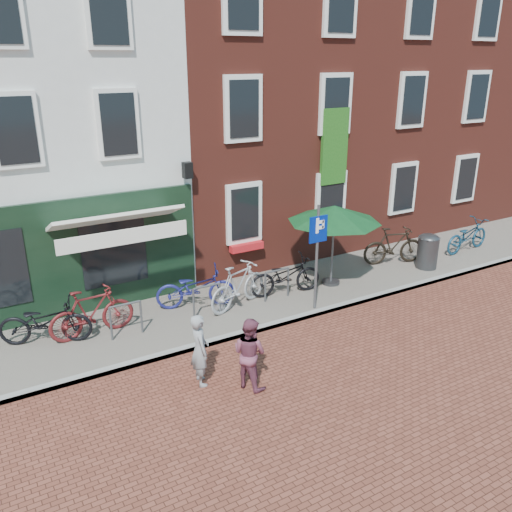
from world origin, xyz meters
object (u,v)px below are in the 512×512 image
bicycle_5 (394,246)px  parking_sign (317,244)px  woman (200,350)px  bicycle_0 (45,321)px  bicycle_2 (196,288)px  bicycle_4 (285,276)px  bicycle_3 (238,286)px  boy (250,353)px  parasol (335,211)px  litter_bin (428,249)px  bicycle_6 (467,236)px  bicycle_1 (92,312)px

bicycle_5 → parking_sign: bearing=127.6°
woman → bicycle_0: (-2.37, 2.98, -0.12)m
bicycle_2 → bicycle_4: bearing=-82.2°
woman → bicycle_4: woman is taller
bicycle_3 → bicycle_2: bearing=41.4°
woman → boy: 0.97m
parasol → litter_bin: bearing=-8.3°
bicycle_4 → bicycle_6: same height
bicycle_0 → bicycle_4: size_ratio=1.00×
bicycle_0 → bicycle_3: bicycle_3 is taller
parking_sign → bicycle_1: size_ratio=1.40×
boy → bicycle_3: bearing=-48.3°
bicycle_4 → bicycle_5: bearing=-77.7°
litter_bin → bicycle_3: size_ratio=0.59×
litter_bin → bicycle_3: (-6.17, 0.47, -0.00)m
bicycle_3 → bicycle_6: 8.41m
bicycle_6 → bicycle_4: bearing=83.8°
boy → bicycle_1: boy is taller
bicycle_0 → bicycle_5: bicycle_5 is taller
bicycle_3 → bicycle_5: bearing=-106.1°
bicycle_6 → boy: bearing=101.8°
woman → bicycle_0: woman is taller
woman → bicycle_2: woman is taller
boy → bicycle_4: (2.83, 3.11, -0.11)m
parking_sign → parasol: (1.32, 1.06, 0.39)m
bicycle_3 → parking_sign: bearing=-142.1°
litter_bin → woman: bearing=-166.5°
bicycle_2 → woman: bearing=176.4°
parasol → bicycle_1: bearing=177.1°
bicycle_0 → parasol: bearing=-71.9°
bicycle_5 → bicycle_2: bearing=106.4°
woman → bicycle_5: 8.17m
bicycle_4 → bicycle_6: 6.96m
litter_bin → bicycle_0: bearing=174.8°
bicycle_2 → bicycle_5: bearing=-73.4°
bicycle_5 → woman: bearing=128.3°
bicycle_5 → bicycle_6: bearing=-78.3°
woman → bicycle_6: (10.57, 2.42, -0.12)m
parasol → bicycle_4: parasol is taller
bicycle_2 → bicycle_5: (6.46, -0.24, 0.06)m
woman → parasol: bearing=-56.8°
woman → bicycle_3: woman is taller
bicycle_2 → litter_bin: bearing=-79.2°
bicycle_3 → bicycle_4: 1.45m
bicycle_3 → bicycle_0: bearing=64.5°
boy → bicycle_5: size_ratio=0.76×
litter_bin → bicycle_6: litter_bin is taller
parasol → bicycle_5: 3.01m
parking_sign → boy: (-3.00, -1.99, -1.09)m
woman → bicycle_6: size_ratio=0.75×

